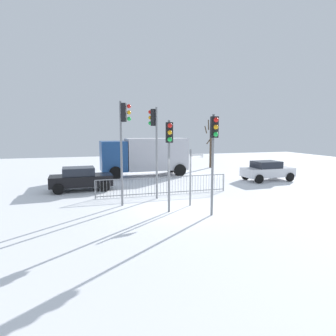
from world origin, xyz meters
TOP-DOWN VIEW (x-y plane):
  - ground_plane at (0.00, 0.00)m, footprint 60.00×60.00m
  - traffic_light_foreground_right at (0.93, -1.60)m, footprint 0.35×0.56m
  - traffic_light_rear_left at (-0.70, 2.44)m, footprint 0.46×0.47m
  - traffic_light_foreground_left at (-2.53, 1.32)m, footprint 0.55×0.38m
  - traffic_light_mid_left at (-0.76, -0.55)m, footprint 0.36×0.56m
  - direction_sign_post at (0.70, 0.41)m, footprint 0.78×0.21m
  - pedestrian_guard_railing at (-0.00, 3.14)m, footprint 7.87×0.09m
  - car_black_trailing at (-4.66, 5.83)m, footprint 3.86×2.04m
  - car_white_far at (8.83, 5.65)m, footprint 3.85×2.01m
  - delivery_truck at (0.52, 10.59)m, footprint 7.09×2.80m
  - bare_tree_left at (7.98, 13.87)m, footprint 1.32×1.21m

SIDE VIEW (x-z plane):
  - ground_plane at x=0.00m, z-range 0.00..0.00m
  - pedestrian_guard_railing at x=0.00m, z-range 0.02..1.09m
  - car_black_trailing at x=-4.66m, z-range 0.03..1.50m
  - car_white_far at x=8.83m, z-range 0.03..1.50m
  - direction_sign_post at x=0.70m, z-range 0.18..3.03m
  - delivery_truck at x=0.52m, z-range 0.19..3.29m
  - bare_tree_left at x=7.98m, z-range -0.10..4.73m
  - traffic_light_mid_left at x=-0.76m, z-range 0.99..5.21m
  - traffic_light_foreground_right at x=0.93m, z-range 1.04..5.50m
  - traffic_light_rear_left at x=-0.70m, z-range 1.15..6.16m
  - traffic_light_foreground_left at x=-2.53m, z-range 1.19..6.37m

